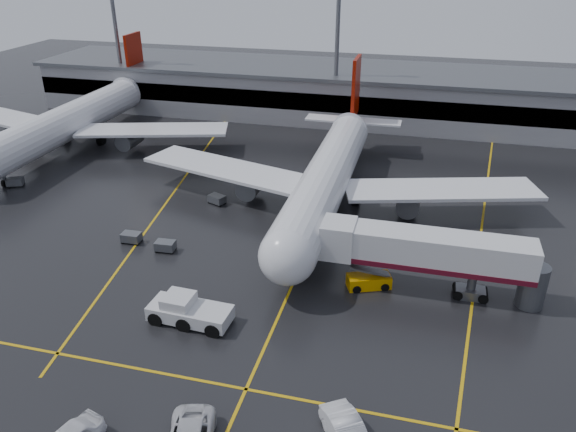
# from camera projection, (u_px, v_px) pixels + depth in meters

# --- Properties ---
(ground) EXTENTS (220.00, 220.00, 0.00)m
(ground) POSITION_uv_depth(u_px,v_px,m) (311.00, 243.00, 58.91)
(ground) COLOR black
(ground) RESTS_ON ground
(apron_line_centre) EXTENTS (0.25, 90.00, 0.02)m
(apron_line_centre) POSITION_uv_depth(u_px,v_px,m) (311.00, 243.00, 58.90)
(apron_line_centre) COLOR gold
(apron_line_centre) RESTS_ON ground
(apron_line_stop) EXTENTS (60.00, 0.25, 0.02)m
(apron_line_stop) POSITION_uv_depth(u_px,v_px,m) (246.00, 389.00, 39.86)
(apron_line_stop) COLOR gold
(apron_line_stop) RESTS_ON ground
(apron_line_left) EXTENTS (9.99, 69.35, 0.02)m
(apron_line_left) POSITION_uv_depth(u_px,v_px,m) (177.00, 188.00, 71.99)
(apron_line_left) COLOR gold
(apron_line_left) RESTS_ON ground
(apron_line_right) EXTENTS (7.57, 69.64, 0.02)m
(apron_line_right) POSITION_uv_depth(u_px,v_px,m) (482.00, 221.00, 63.57)
(apron_line_right) COLOR gold
(apron_line_right) RESTS_ON ground
(terminal) EXTENTS (122.00, 19.00, 8.60)m
(terminal) POSITION_uv_depth(u_px,v_px,m) (368.00, 94.00, 98.46)
(terminal) COLOR gray
(terminal) RESTS_ON ground
(light_mast_left) EXTENTS (3.00, 1.20, 25.45)m
(light_mast_left) POSITION_uv_depth(u_px,v_px,m) (116.00, 30.00, 98.75)
(light_mast_left) COLOR #595B60
(light_mast_left) RESTS_ON ground
(light_mast_mid) EXTENTS (3.00, 1.20, 25.45)m
(light_mast_mid) POSITION_uv_depth(u_px,v_px,m) (337.00, 39.00, 89.88)
(light_mast_mid) COLOR #595B60
(light_mast_mid) RESTS_ON ground
(main_airliner) EXTENTS (48.80, 45.60, 14.10)m
(main_airliner) POSITION_uv_depth(u_px,v_px,m) (329.00, 173.00, 65.41)
(main_airliner) COLOR silver
(main_airliner) RESTS_ON ground
(second_airliner) EXTENTS (48.80, 45.60, 14.10)m
(second_airliner) POSITION_uv_depth(u_px,v_px,m) (74.00, 119.00, 85.11)
(second_airliner) COLOR silver
(second_airliner) RESTS_ON ground
(jet_bridge) EXTENTS (19.90, 3.40, 6.05)m
(jet_bridge) POSITION_uv_depth(u_px,v_px,m) (428.00, 254.00, 49.32)
(jet_bridge) COLOR silver
(jet_bridge) RESTS_ON ground
(pushback_tractor) EXTENTS (7.13, 3.31, 2.50)m
(pushback_tractor) POSITION_uv_depth(u_px,v_px,m) (188.00, 311.00, 46.55)
(pushback_tractor) COLOR silver
(pushback_tractor) RESTS_ON ground
(belt_loader) EXTENTS (4.33, 3.05, 2.53)m
(belt_loader) POSITION_uv_depth(u_px,v_px,m) (369.00, 281.00, 51.34)
(belt_loader) COLOR #D98E01
(belt_loader) RESTS_ON ground
(baggage_cart_a) EXTENTS (2.08, 1.42, 1.12)m
(baggage_cart_a) POSITION_uv_depth(u_px,v_px,m) (165.00, 246.00, 57.23)
(baggage_cart_a) COLOR #595B60
(baggage_cart_a) RESTS_ON ground
(baggage_cart_b) EXTENTS (2.03, 1.34, 1.12)m
(baggage_cart_b) POSITION_uv_depth(u_px,v_px,m) (131.00, 237.00, 58.86)
(baggage_cart_b) COLOR #595B60
(baggage_cart_b) RESTS_ON ground
(baggage_cart_c) EXTENTS (2.35, 1.98, 1.12)m
(baggage_cart_c) POSITION_uv_depth(u_px,v_px,m) (217.00, 199.00, 67.48)
(baggage_cart_c) COLOR #595B60
(baggage_cart_c) RESTS_ON ground
(baggage_cart_e) EXTENTS (2.35, 1.98, 1.12)m
(baggage_cart_e) POSITION_uv_depth(u_px,v_px,m) (15.00, 182.00, 72.28)
(baggage_cart_e) COLOR #595B60
(baggage_cart_e) RESTS_ON ground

